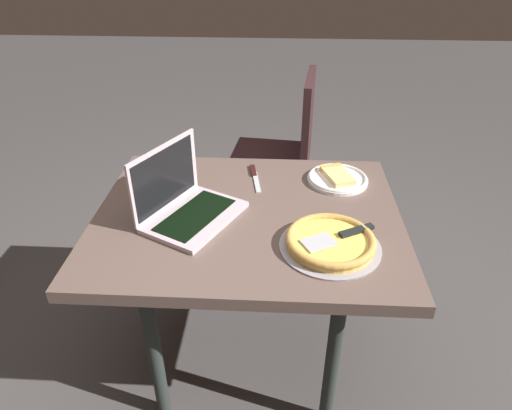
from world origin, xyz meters
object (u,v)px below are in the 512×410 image
laptop (185,203)px  pizza_tray (331,242)px  dining_table (248,230)px  chair_near (285,148)px  table_knife (255,176)px  pizza_plate (337,178)px

laptop → pizza_tray: (0.48, -0.15, -0.03)m
dining_table → chair_near: 0.92m
pizza_tray → table_knife: bearing=120.2°
chair_near → dining_table: bearing=-98.4°
pizza_plate → chair_near: chair_near is taller
pizza_tray → table_knife: pizza_tray is taller
table_knife → pizza_tray: bearing=-59.8°
table_knife → chair_near: size_ratio=0.23×
laptop → dining_table: bearing=7.9°
pizza_plate → table_knife: size_ratio=1.09×
table_knife → dining_table: bearing=-92.3°
pizza_tray → dining_table: bearing=146.5°
dining_table → table_knife: bearing=87.7°
dining_table → laptop: bearing=-172.1°
pizza_plate → dining_table: bearing=-143.4°
dining_table → pizza_tray: size_ratio=3.33×
laptop → pizza_tray: bearing=-17.2°
chair_near → table_knife: bearing=-100.8°
table_knife → laptop: bearing=-126.9°
dining_table → pizza_plate: (0.33, 0.25, 0.08)m
pizza_plate → table_knife: 0.32m
laptop → table_knife: 0.37m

